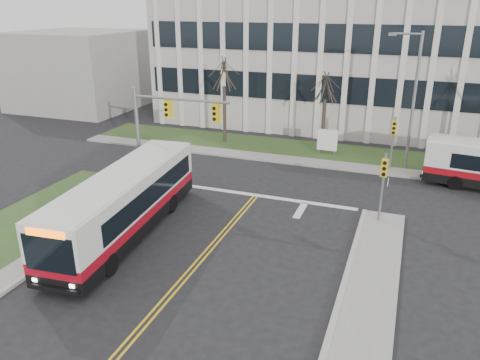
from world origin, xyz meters
name	(u,v)px	position (x,y,z in m)	size (l,w,h in m)	color
ground	(199,262)	(0.00, 0.00, 0.00)	(120.00, 120.00, 0.00)	black
sidewalk_cross	(356,168)	(5.00, 15.20, 0.07)	(44.00, 1.60, 0.14)	#9E9B93
building_lawn	(361,156)	(5.00, 18.00, 0.06)	(44.00, 5.00, 0.12)	#2E4D21
office_building	(382,58)	(5.00, 30.00, 6.00)	(40.00, 16.00, 12.00)	beige
building_annex	(81,70)	(-26.00, 26.00, 4.00)	(12.00, 12.00, 8.00)	#9E9B93
mast_arm_signal	(161,122)	(-5.62, 7.16, 4.26)	(6.11, 0.38, 6.20)	slate
signal_pole_near	(383,178)	(7.20, 6.90, 2.50)	(0.34, 0.39, 3.80)	slate
signal_pole_far	(393,136)	(7.20, 15.40, 2.50)	(0.34, 0.39, 3.80)	slate
streetlight	(412,95)	(8.03, 16.20, 5.19)	(2.15, 0.25, 9.20)	slate
directory_sign	(327,140)	(2.50, 17.50, 1.17)	(1.50, 0.12, 2.00)	slate
tree_left	(224,75)	(-6.00, 18.00, 5.51)	(1.80, 1.80, 7.70)	#42352B
tree_mid	(326,89)	(2.00, 18.20, 4.88)	(1.80, 1.80, 6.82)	#42352B
bus_main	(125,204)	(-4.56, 1.35, 1.56)	(2.54, 11.74, 3.13)	silver
newspaper_box_blue	(53,225)	(-7.98, -0.03, 0.47)	(0.50, 0.45, 0.95)	navy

